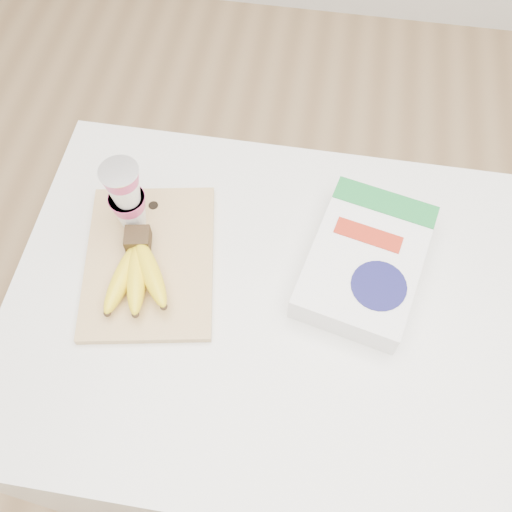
{
  "coord_description": "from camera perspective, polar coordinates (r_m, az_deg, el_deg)",
  "views": [
    {
      "loc": [
        -0.03,
        -0.45,
        1.85
      ],
      "look_at": [
        -0.12,
        0.08,
        0.91
      ],
      "focal_mm": 40.0,
      "sensor_mm": 36.0,
      "label": 1
    }
  ],
  "objects": [
    {
      "name": "yogurt_stack",
      "position": [
        1.1,
        -12.85,
        5.87
      ],
      "size": [
        0.08,
        0.08,
        0.17
      ],
      "color": "white",
      "rests_on": "cutting_board"
    },
    {
      "name": "cutting_board",
      "position": [
        1.14,
        -10.58,
        -0.47
      ],
      "size": [
        0.3,
        0.38,
        0.02
      ],
      "primitive_type": "cube",
      "rotation": [
        0.0,
        0.0,
        0.18
      ],
      "color": "#DEC77A",
      "rests_on": "table"
    },
    {
      "name": "cereal_box",
      "position": [
        1.11,
        10.87,
        -0.48
      ],
      "size": [
        0.26,
        0.34,
        0.07
      ],
      "rotation": [
        0.0,
        0.0,
        -0.22
      ],
      "color": "white",
      "rests_on": "table"
    },
    {
      "name": "table",
      "position": [
        1.49,
        4.0,
        -12.12
      ],
      "size": [
        1.16,
        0.77,
        0.87
      ],
      "primitive_type": "cube",
      "color": "white",
      "rests_on": "ground"
    },
    {
      "name": "bananas",
      "position": [
        1.09,
        -11.84,
        -1.55
      ],
      "size": [
        0.14,
        0.19,
        0.06
      ],
      "color": "#382816",
      "rests_on": "cutting_board"
    },
    {
      "name": "room",
      "position": [
        0.68,
        8.84,
        11.57
      ],
      "size": [
        4.0,
        4.0,
        4.0
      ],
      "color": "tan",
      "rests_on": "ground"
    }
  ]
}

